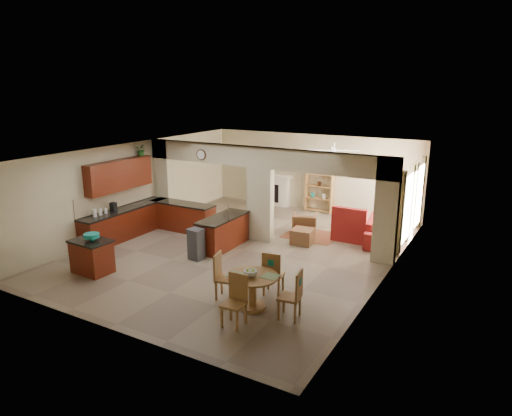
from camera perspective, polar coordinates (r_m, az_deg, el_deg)
The scene contains 39 objects.
floor at distance 13.03m, azimuth -1.62°, elevation -5.19°, with size 10.00×10.00×0.00m, color #7E6D57.
ceiling at distance 12.33m, azimuth -1.72°, elevation 7.09°, with size 10.00×10.00×0.00m, color white.
wall_back at distance 16.98m, azimuth 7.11°, elevation 4.43°, with size 8.00×8.00×0.00m, color beige.
wall_front at distance 8.92m, azimuth -18.62°, elevation -6.24°, with size 8.00×8.00×0.00m, color beige.
wall_left at distance 15.02m, azimuth -14.86°, elevation 2.63°, with size 10.00×10.00×0.00m, color beige.
wall_right at distance 11.15m, azimuth 16.23°, elevation -1.77°, with size 10.00×10.00×0.00m, color beige.
partition_left_pier at distance 15.53m, azimuth -11.51°, elevation 3.24°, with size 0.60×0.25×2.80m, color beige.
partition_center_pier at distance 13.52m, azimuth 0.53°, elevation 0.47°, with size 0.80×0.25×2.20m, color beige.
partition_right_pier at distance 12.15m, azimuth 15.98°, elevation -0.37°, with size 0.60×0.25×2.80m, color beige.
partition_header at distance 13.23m, azimuth 0.55°, elevation 6.34°, with size 8.00×0.25×0.60m, color beige.
kitchen_counter at distance 14.58m, azimuth -13.20°, elevation -1.44°, with size 2.52×3.29×1.48m.
upper_cabinets at distance 14.24m, azimuth -16.71°, elevation 3.96°, with size 0.35×2.40×0.90m, color #471208.
peninsula at distance 13.09m, azimuth -4.14°, elevation -3.01°, with size 0.70×1.85×0.91m.
wall_clock at distance 14.18m, azimuth -6.88°, elevation 6.63°, with size 0.34×0.34×0.03m, color #4F301A.
rug at distance 14.29m, azimuth 6.89°, elevation -3.41°, with size 1.60×1.30×0.01m, color #965936.
fireplace at distance 17.65m, azimuth 2.02°, elevation 2.35°, with size 1.60×0.35×1.20m.
shelving_unit at distance 16.79m, azimuth 7.92°, elevation 2.54°, with size 1.00×0.32×1.80m, color brown.
window_a at distance 13.38m, azimuth 18.39°, elevation -0.04°, with size 0.02×0.90×1.90m, color white.
window_b at distance 15.01m, azimuth 19.70°, elevation 1.45°, with size 0.02×0.90×1.90m, color white.
glazed_door at distance 14.23m, azimuth 19.03°, elevation 0.16°, with size 0.02×0.70×2.10m, color white.
drape_a_left at distance 12.82m, azimuth 17.67°, elevation -0.63°, with size 0.10×0.28×2.30m, color #43261A.
drape_a_right at distance 13.96m, azimuth 18.73°, elevation 0.55°, with size 0.10×0.28×2.30m, color #43261A.
drape_b_left at distance 14.44m, azimuth 19.12°, elevation 0.98°, with size 0.10×0.28×2.30m, color #43261A.
drape_b_right at distance 15.59m, azimuth 19.96°, elevation 1.91°, with size 0.10×0.28×2.30m, color #43261A.
ceiling_fan at distance 14.42m, azimuth 9.72°, elevation 7.10°, with size 1.00×1.00×0.10m, color white.
kitchen_island at distance 12.05m, azimuth -19.82°, elevation -5.69°, with size 1.00×0.74×0.84m.
teal_bowl at distance 11.86m, azimuth -19.85°, elevation -3.44°, with size 0.38×0.38×0.18m, color #148E7F.
trash_can at distance 12.29m, azimuth -7.50°, elevation -4.65°, with size 0.37×0.31×0.78m, color #313134.
dining_table at distance 9.59m, azimuth -0.42°, elevation -9.75°, with size 1.07×1.07×0.73m.
fruit_bowl at distance 9.42m, azimuth -0.72°, elevation -8.13°, with size 0.28×0.28×0.15m, color #7BA924.
sofa at distance 14.23m, azimuth 15.90°, elevation -2.46°, with size 0.97×2.49×0.73m, color maroon.
chaise at distance 14.11m, azimuth 11.91°, elevation -3.00°, with size 1.05×0.86×0.42m, color maroon.
armchair at distance 14.34m, azimuth 6.07°, elevation -1.93°, with size 0.72×0.74×0.67m, color maroon.
ottoman at distance 13.50m, azimuth 5.84°, elevation -3.54°, with size 0.60×0.60×0.44m, color maroon.
plant at distance 14.83m, azimuth -14.14°, elevation 7.08°, with size 0.34×0.29×0.38m, color #144612.
chair_north at distance 10.11m, azimuth 2.07°, elevation -8.01°, with size 0.49×0.49×1.02m.
chair_east at distance 9.18m, azimuth 4.75°, elevation -10.56°, with size 0.48×0.48×1.02m.
chair_south at distance 8.98m, azimuth -2.54°, elevation -11.15°, with size 0.43×0.44×1.02m.
chair_west at distance 10.03m, azimuth -4.24°, elevation -8.23°, with size 0.50×0.50×1.02m.
Camera 1 is at (6.33, -10.44, 4.54)m, focal length 32.00 mm.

